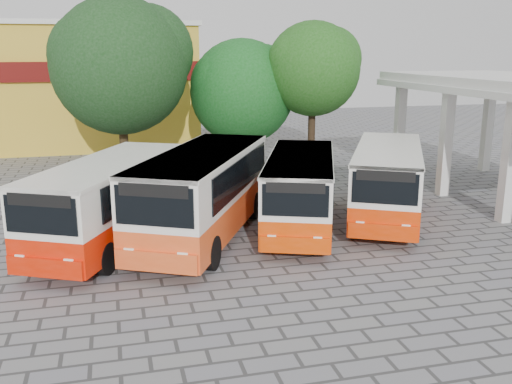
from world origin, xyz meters
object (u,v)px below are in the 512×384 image
object	(u,v)px
bus_centre_left	(203,189)
bus_centre_right	(301,187)
bus_far_left	(110,197)
bus_far_right	(387,178)

from	to	relation	value
bus_centre_left	bus_centre_right	bearing A→B (deg)	32.34
bus_centre_left	bus_far_left	bearing A→B (deg)	-156.19
bus_far_left	bus_far_right	bearing A→B (deg)	29.55
bus_centre_left	bus_centre_right	xyz separation A→B (m)	(3.69, 0.33, -0.21)
bus_far_left	bus_far_right	xyz separation A→B (m)	(10.56, 0.52, -0.02)
bus_far_left	bus_centre_right	bearing A→B (deg)	27.92
bus_far_left	bus_centre_right	world-z (taller)	bus_far_left
bus_centre_left	bus_centre_right	distance (m)	3.71
bus_far_right	bus_centre_right	bearing A→B (deg)	-145.84
bus_far_right	bus_far_left	bearing A→B (deg)	-148.83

